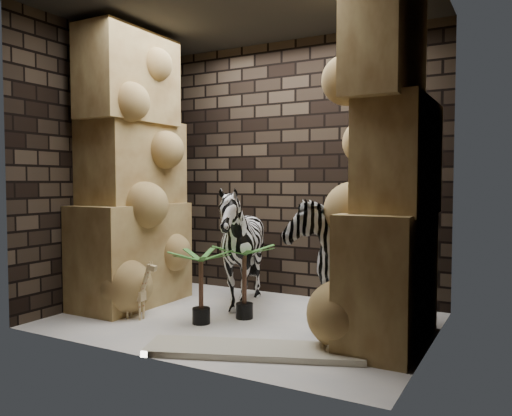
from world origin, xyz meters
The scene contains 14 objects.
floor centered at (0.00, 0.00, 0.00)m, with size 3.50×3.50×0.00m, color white.
ceiling centered at (0.00, 0.00, 3.00)m, with size 3.50×3.50×0.00m, color #262421.
wall_back centered at (0.00, 1.25, 1.50)m, with size 3.50×3.50×0.00m, color black.
wall_front centered at (0.00, -1.25, 1.50)m, with size 3.50×3.50×0.00m, color black.
wall_left centered at (-1.75, 0.00, 1.50)m, with size 3.00×3.00×0.00m, color black.
wall_right centered at (1.75, 0.00, 1.50)m, with size 3.00×3.00×0.00m, color black.
rock_pillar_left centered at (-1.40, 0.00, 1.50)m, with size 0.68×1.30×3.00m, color tan, non-canonical shape.
rock_pillar_right centered at (1.42, 0.00, 1.50)m, with size 0.58×1.25×3.00m, color tan, non-canonical shape.
zebra_right centered at (0.77, 0.28, 0.72)m, with size 0.65×1.21×1.44m, color white.
zebra_left centered at (-0.19, 0.32, 0.59)m, with size 1.04×1.29×1.17m, color white.
giraffe_toy centered at (-0.95, -0.45, 0.30)m, with size 0.31×0.10×0.60m, color #DABF84, non-canonical shape.
palm_front centered at (-0.01, 0.07, 0.37)m, with size 0.36×0.36×0.74m, color #2F6F28, non-canonical shape.
palm_back centered at (-0.28, -0.28, 0.35)m, with size 0.36×0.36×0.71m, color #2F6F28, non-canonical shape.
surfboard centered at (0.56, -0.77, 0.03)m, with size 1.71×0.42×0.05m, color beige.
Camera 1 is at (2.45, -4.19, 1.35)m, focal length 35.45 mm.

